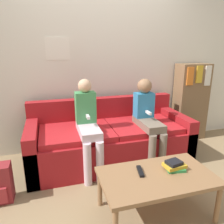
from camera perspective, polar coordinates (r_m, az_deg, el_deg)
name	(u,v)px	position (r m, az deg, el deg)	size (l,w,h in m)	color
ground_plane	(122,181)	(2.63, 2.70, -17.57)	(10.00, 10.00, 0.00)	#937A56
wall_back	(99,60)	(3.23, -3.44, 13.40)	(8.00, 0.06, 2.60)	silver
couch	(109,140)	(2.96, -0.73, -7.27)	(2.07, 0.88, 0.79)	maroon
coffee_table	(157,179)	(2.05, 11.65, -16.80)	(1.00, 0.58, 0.40)	#8E6642
person_left	(88,123)	(2.58, -6.30, -2.81)	(0.24, 0.59, 1.12)	silver
person_right	(148,117)	(2.81, 9.36, -1.25)	(0.24, 0.59, 1.09)	#756656
tv_remote	(140,171)	(2.04, 7.29, -15.11)	(0.07, 0.17, 0.02)	black
book_stack	(174,166)	(2.13, 16.00, -13.30)	(0.20, 0.16, 0.09)	#2D8442
bookshelf	(190,102)	(3.79, 19.80, 2.51)	(0.51, 0.29, 1.23)	brown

